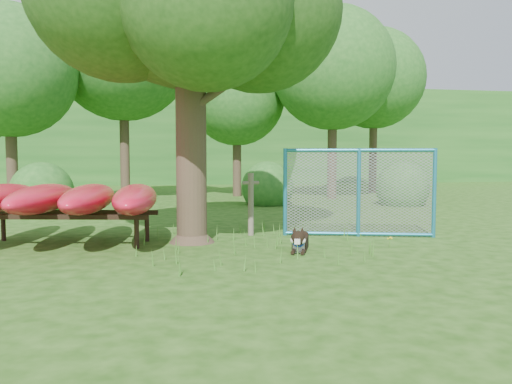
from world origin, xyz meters
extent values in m
plane|color=#1C440D|center=(0.00, 0.00, 0.00)|extent=(80.00, 80.00, 0.00)
cylinder|color=#3B2C20|center=(-0.95, 1.78, 2.28)|extent=(0.69, 0.69, 4.56)
cone|color=#3B2C20|center=(-0.95, 1.78, 0.23)|extent=(1.04, 1.04, 0.46)
sphere|color=#1E4714|center=(0.41, 2.04, 4.56)|extent=(3.28, 3.28, 3.28)
sphere|color=#1E4714|center=(-0.74, 0.62, 4.19)|extent=(2.92, 2.92, 2.92)
cylinder|color=#3B2C20|center=(-0.42, 1.67, 2.92)|extent=(1.30, 0.33, 0.97)
cylinder|color=#3B2C20|center=(-1.36, 2.06, 3.28)|extent=(0.89, 0.83, 0.93)
cylinder|color=#655B4C|center=(0.31, 2.42, 0.66)|extent=(0.13, 0.13, 1.31)
cylinder|color=#655B4C|center=(0.31, 2.42, 1.11)|extent=(0.36, 0.11, 0.07)
cylinder|color=black|center=(-1.96, 1.29, 0.27)|extent=(0.10, 0.10, 0.55)
cylinder|color=black|center=(-4.59, 2.61, 0.27)|extent=(0.10, 0.10, 0.55)
cylinder|color=black|center=(-1.81, 2.04, 0.27)|extent=(0.10, 0.10, 0.55)
cube|color=black|center=(-3.35, 1.58, 0.57)|extent=(3.22, 0.74, 0.09)
cube|color=black|center=(-3.20, 2.32, 0.57)|extent=(3.22, 0.74, 0.09)
ellipsoid|color=red|center=(-3.71, 2.04, 0.87)|extent=(1.07, 3.33, 0.52)
ellipsoid|color=red|center=(-2.85, 1.86, 0.87)|extent=(0.96, 3.31, 0.52)
ellipsoid|color=red|center=(-2.00, 1.69, 0.87)|extent=(0.85, 3.29, 0.52)
cube|color=black|center=(0.91, 0.67, 0.11)|extent=(0.46, 0.70, 0.22)
cube|color=white|center=(0.81, 0.41, 0.10)|extent=(0.24, 0.19, 0.21)
sphere|color=black|center=(0.75, 0.25, 0.28)|extent=(0.24, 0.24, 0.24)
cube|color=white|center=(0.71, 0.14, 0.24)|extent=(0.13, 0.16, 0.08)
sphere|color=white|center=(0.68, 0.26, 0.24)|extent=(0.11, 0.11, 0.11)
sphere|color=white|center=(0.82, 0.21, 0.24)|extent=(0.11, 0.11, 0.11)
cone|color=black|center=(0.70, 0.31, 0.41)|extent=(0.12, 0.13, 0.12)
cone|color=black|center=(0.83, 0.26, 0.41)|extent=(0.10, 0.11, 0.12)
cylinder|color=black|center=(0.68, 0.30, 0.05)|extent=(0.16, 0.29, 0.07)
cylinder|color=black|center=(0.84, 0.25, 0.05)|extent=(0.16, 0.29, 0.07)
sphere|color=black|center=(1.08, 0.99, 0.21)|extent=(0.15, 0.15, 0.15)
torus|color=blue|center=(0.78, 0.32, 0.22)|extent=(0.24, 0.15, 0.24)
cylinder|color=teal|center=(1.02, 2.31, 0.91)|extent=(0.10, 0.10, 1.82)
cylinder|color=teal|center=(2.48, 1.91, 0.91)|extent=(0.10, 0.10, 1.82)
cylinder|color=teal|center=(3.95, 1.50, 0.91)|extent=(0.10, 0.10, 1.82)
cylinder|color=teal|center=(2.48, 1.91, 1.78)|extent=(2.95, 0.88, 0.07)
cylinder|color=teal|center=(2.48, 1.91, 0.05)|extent=(2.95, 0.88, 0.07)
plane|color=gray|center=(2.48, 1.91, 0.91)|extent=(2.93, 0.81, 3.04)
cylinder|color=#45802A|center=(2.55, 0.56, 0.09)|extent=(0.02, 0.02, 0.17)
sphere|color=yellow|center=(2.55, 0.56, 0.17)|extent=(0.03, 0.03, 0.03)
sphere|color=yellow|center=(2.58, 0.59, 0.18)|extent=(0.03, 0.03, 0.03)
sphere|color=yellow|center=(2.52, 0.57, 0.17)|extent=(0.03, 0.03, 0.03)
sphere|color=yellow|center=(2.58, 0.54, 0.17)|extent=(0.03, 0.03, 0.03)
sphere|color=yellow|center=(2.54, 0.53, 0.18)|extent=(0.03, 0.03, 0.03)
cylinder|color=#3B2C20|center=(-6.50, 10.00, 2.10)|extent=(0.36, 0.36, 4.20)
sphere|color=#215F1E|center=(-6.50, 10.00, 4.50)|extent=(4.40, 4.40, 4.40)
cylinder|color=#3B2C20|center=(-3.00, 12.00, 2.62)|extent=(0.36, 0.36, 5.25)
sphere|color=#215F1E|center=(-3.00, 12.00, 5.62)|extent=(5.20, 5.20, 5.20)
cylinder|color=#3B2C20|center=(1.50, 13.00, 1.92)|extent=(0.36, 0.36, 3.85)
sphere|color=#215F1E|center=(1.50, 13.00, 4.12)|extent=(4.00, 4.00, 4.00)
cylinder|color=#3B2C20|center=(5.00, 11.00, 2.38)|extent=(0.36, 0.36, 4.76)
sphere|color=#215F1E|center=(5.00, 11.00, 5.10)|extent=(4.80, 4.80, 4.80)
cylinder|color=#3B2C20|center=(8.00, 14.00, 2.45)|extent=(0.36, 0.36, 4.90)
sphere|color=#215F1E|center=(8.00, 14.00, 5.25)|extent=(4.60, 4.60, 4.60)
sphere|color=#215F1E|center=(-5.00, 7.50, 0.00)|extent=(1.80, 1.80, 1.80)
sphere|color=#215F1E|center=(6.50, 8.00, 0.00)|extent=(1.80, 1.80, 1.80)
sphere|color=#215F1E|center=(2.00, 9.00, 0.00)|extent=(1.80, 1.80, 1.80)
cube|color=#215F1E|center=(0.00, 28.00, 3.00)|extent=(80.00, 12.00, 6.00)
camera|label=1|loc=(-1.42, -7.83, 1.64)|focal=35.00mm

